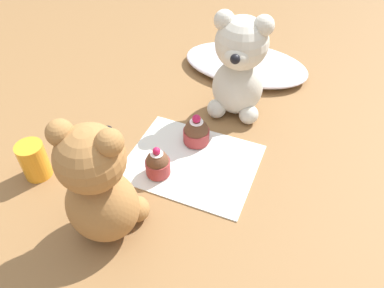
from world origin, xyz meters
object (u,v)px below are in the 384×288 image
object	(u,v)px
teddy_bear_cream	(239,67)
cupcake_near_cream_bear	(196,132)
cupcake_near_tan_bear	(158,163)
juice_glass	(34,160)
teddy_bear_tan	(99,187)

from	to	relation	value
teddy_bear_cream	cupcake_near_cream_bear	bearing A→B (deg)	-113.38
cupcake_near_tan_bear	juice_glass	distance (m)	0.25
cupcake_near_tan_bear	juice_glass	bearing A→B (deg)	-157.64
teddy_bear_tan	cupcake_near_cream_bear	bearing A→B (deg)	-110.08
teddy_bear_cream	juice_glass	world-z (taller)	teddy_bear_cream
cupcake_near_cream_bear	juice_glass	distance (m)	0.34
teddy_bear_cream	cupcake_near_cream_bear	size ratio (longest dim) A/B	3.44
teddy_bear_cream	juice_glass	distance (m)	0.48
juice_glass	teddy_bear_cream	bearing A→B (deg)	48.86
cupcake_near_cream_bear	cupcake_near_tan_bear	world-z (taller)	cupcake_near_cream_bear
teddy_bear_cream	cupcake_near_tan_bear	size ratio (longest dim) A/B	3.59
teddy_bear_cream	teddy_bear_tan	world-z (taller)	teddy_bear_cream
teddy_bear_tan	cupcake_near_tan_bear	size ratio (longest dim) A/B	3.55
cupcake_near_cream_bear	juice_glass	bearing A→B (deg)	-141.22
teddy_bear_cream	juice_glass	size ratio (longest dim) A/B	3.11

